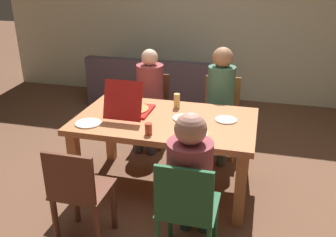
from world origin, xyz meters
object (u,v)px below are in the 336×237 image
at_px(chair_3, 79,194).
at_px(chair_1, 220,112).
at_px(plate_1, 226,120).
at_px(plate_0, 195,134).
at_px(plate_3, 184,118).
at_px(dining_table, 165,128).
at_px(person_1, 220,95).
at_px(person_2, 191,173).
at_px(drinking_glass_1, 149,129).
at_px(drinking_glass_0, 177,101).
at_px(chair_0, 152,108).
at_px(chair_2, 186,208).
at_px(plate_2, 88,123).
at_px(person_0, 149,92).
at_px(pizza_box_0, 131,108).
at_px(couch, 155,87).

bearing_deg(chair_3, chair_1, 66.20).
bearing_deg(plate_1, chair_3, -132.97).
distance_m(plate_0, plate_3, 0.35).
xyz_separation_m(plate_1, plate_3, (-0.38, -0.06, 0.00)).
distance_m(dining_table, plate_0, 0.44).
relative_size(person_1, person_2, 1.07).
distance_m(person_1, plate_0, 1.08).
height_order(plate_1, drinking_glass_1, drinking_glass_1).
xyz_separation_m(dining_table, drinking_glass_0, (0.04, 0.30, 0.17)).
xyz_separation_m(chair_0, drinking_glass_1, (0.38, -1.33, 0.34)).
bearing_deg(person_1, chair_2, -90.00).
bearing_deg(person_2, chair_1, 90.00).
distance_m(chair_2, plate_2, 1.27).
distance_m(plate_0, plate_1, 0.43).
xyz_separation_m(person_0, plate_2, (-0.22, -1.14, 0.05)).
bearing_deg(pizza_box_0, plate_3, -1.04).
distance_m(person_1, plate_2, 1.52).
height_order(chair_1, drinking_glass_0, drinking_glass_0).
xyz_separation_m(pizza_box_0, plate_3, (0.53, -0.01, -0.04)).
distance_m(chair_2, plate_1, 1.11).
relative_size(person_1, plate_1, 6.18).
distance_m(dining_table, drinking_glass_0, 0.35).
distance_m(dining_table, pizza_box_0, 0.39).
bearing_deg(dining_table, drinking_glass_0, 82.80).
xyz_separation_m(drinking_glass_0, couch, (-0.81, 1.94, -0.52)).
relative_size(chair_2, drinking_glass_1, 8.71).
distance_m(person_0, person_2, 1.86).
bearing_deg(couch, chair_0, -74.72).
bearing_deg(drinking_glass_1, dining_table, 83.04).
relative_size(chair_0, plate_3, 3.94).
bearing_deg(plate_2, couch, 93.02).
bearing_deg(plate_2, plate_1, 18.27).
bearing_deg(person_2, person_0, 116.63).
distance_m(plate_2, drinking_glass_0, 0.91).
height_order(person_1, drinking_glass_1, person_1).
relative_size(chair_2, couch, 0.45).
bearing_deg(person_1, chair_1, 90.00).
distance_m(person_0, chair_1, 0.87).
relative_size(chair_2, plate_1, 4.31).
height_order(person_2, drinking_glass_0, person_2).
bearing_deg(plate_1, person_1, 101.28).
xyz_separation_m(chair_1, person_2, (-0.00, -1.76, 0.21)).
height_order(dining_table, chair_2, chair_2).
xyz_separation_m(plate_2, drinking_glass_1, (0.59, -0.08, 0.04)).
height_order(chair_1, drinking_glass_1, chair_1).
height_order(plate_2, drinking_glass_0, drinking_glass_0).
bearing_deg(chair_1, chair_0, 178.75).
bearing_deg(plate_3, plate_2, -157.59).
xyz_separation_m(plate_1, drinking_glass_1, (-0.60, -0.47, 0.04)).
height_order(chair_1, person_2, person_2).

